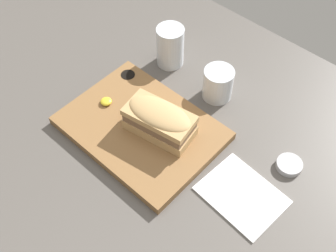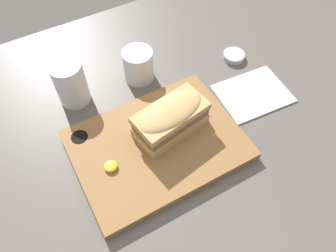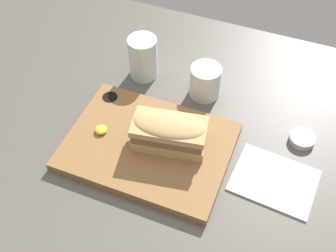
{
  "view_description": "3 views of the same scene",
  "coord_description": "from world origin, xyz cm",
  "px_view_note": "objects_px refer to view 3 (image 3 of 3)",
  "views": [
    {
      "loc": [
        40.2,
        -43.11,
        80.22
      ],
      "look_at": [
        2.72,
        -2.04,
        8.4
      ],
      "focal_mm": 45.0,
      "sensor_mm": 36.0,
      "label": 1
    },
    {
      "loc": [
        -20.28,
        -36.89,
        62.36
      ],
      "look_at": [
        -1.11,
        -2.71,
        6.79
      ],
      "focal_mm": 35.0,
      "sensor_mm": 36.0,
      "label": 2
    },
    {
      "loc": [
        20.09,
        -53.36,
        75.73
      ],
      "look_at": [
        -0.63,
        -1.09,
        8.67
      ],
      "focal_mm": 45.0,
      "sensor_mm": 36.0,
      "label": 3
    }
  ],
  "objects_px": {
    "wine_glass": "(205,83)",
    "condiment_dish": "(302,139)",
    "serving_board": "(148,146)",
    "sandwich": "(170,132)",
    "napkin": "(274,180)",
    "water_glass": "(143,60)"
  },
  "relations": [
    {
      "from": "wine_glass",
      "to": "condiment_dish",
      "type": "distance_m",
      "value": 0.26
    },
    {
      "from": "serving_board",
      "to": "condiment_dish",
      "type": "bearing_deg",
      "value": 25.43
    },
    {
      "from": "sandwich",
      "to": "serving_board",
      "type": "bearing_deg",
      "value": -158.97
    },
    {
      "from": "sandwich",
      "to": "napkin",
      "type": "distance_m",
      "value": 0.24
    },
    {
      "from": "serving_board",
      "to": "wine_glass",
      "type": "distance_m",
      "value": 0.22
    },
    {
      "from": "condiment_dish",
      "to": "wine_glass",
      "type": "bearing_deg",
      "value": 166.48
    },
    {
      "from": "serving_board",
      "to": "sandwich",
      "type": "height_order",
      "value": "sandwich"
    },
    {
      "from": "sandwich",
      "to": "condiment_dish",
      "type": "height_order",
      "value": "sandwich"
    },
    {
      "from": "water_glass",
      "to": "condiment_dish",
      "type": "bearing_deg",
      "value": -9.53
    },
    {
      "from": "sandwich",
      "to": "condiment_dish",
      "type": "distance_m",
      "value": 0.3
    },
    {
      "from": "serving_board",
      "to": "water_glass",
      "type": "xyz_separation_m",
      "value": [
        -0.1,
        0.22,
        0.04
      ]
    },
    {
      "from": "serving_board",
      "to": "water_glass",
      "type": "bearing_deg",
      "value": 115.93
    },
    {
      "from": "sandwich",
      "to": "napkin",
      "type": "bearing_deg",
      "value": 0.71
    },
    {
      "from": "napkin",
      "to": "condiment_dish",
      "type": "height_order",
      "value": "condiment_dish"
    },
    {
      "from": "napkin",
      "to": "condiment_dish",
      "type": "distance_m",
      "value": 0.13
    },
    {
      "from": "sandwich",
      "to": "water_glass",
      "type": "relative_size",
      "value": 1.51
    },
    {
      "from": "water_glass",
      "to": "wine_glass",
      "type": "distance_m",
      "value": 0.17
    },
    {
      "from": "serving_board",
      "to": "condiment_dish",
      "type": "xyz_separation_m",
      "value": [
        0.31,
        0.15,
        -0.0
      ]
    },
    {
      "from": "napkin",
      "to": "condiment_dish",
      "type": "xyz_separation_m",
      "value": [
        0.03,
        0.13,
        0.01
      ]
    },
    {
      "from": "serving_board",
      "to": "condiment_dish",
      "type": "height_order",
      "value": "serving_board"
    },
    {
      "from": "sandwich",
      "to": "condiment_dish",
      "type": "relative_size",
      "value": 2.93
    },
    {
      "from": "water_glass",
      "to": "napkin",
      "type": "height_order",
      "value": "water_glass"
    }
  ]
}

